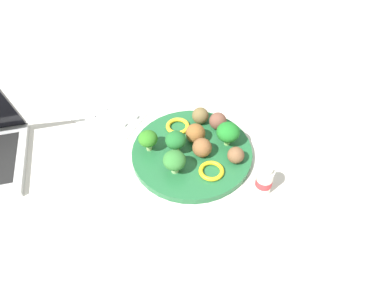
% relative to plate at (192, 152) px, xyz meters
% --- Properties ---
extents(ground_plane, '(4.00, 4.00, 0.00)m').
position_rel_plate_xyz_m(ground_plane, '(0.00, 0.00, -0.01)').
color(ground_plane, silver).
extents(plate, '(0.28, 0.28, 0.02)m').
position_rel_plate_xyz_m(plate, '(0.00, 0.00, 0.00)').
color(plate, '#236638').
rests_on(plate, ground_plane).
extents(broccoli_floret_back_right, '(0.04, 0.04, 0.05)m').
position_rel_plate_xyz_m(broccoli_floret_back_right, '(0.09, 0.05, 0.04)').
color(broccoli_floret_back_right, '#A5C475').
rests_on(broccoli_floret_back_right, plate).
extents(broccoli_floret_back_left, '(0.05, 0.05, 0.06)m').
position_rel_plate_xyz_m(broccoli_floret_back_left, '(-0.06, -0.06, 0.05)').
color(broccoli_floret_back_left, '#95C66C').
rests_on(broccoli_floret_back_left, plate).
extents(broccoli_floret_far_rim, '(0.05, 0.05, 0.06)m').
position_rel_plate_xyz_m(broccoli_floret_far_rim, '(-0.00, 0.07, 0.04)').
color(broccoli_floret_far_rim, '#A4D081').
rests_on(broccoli_floret_far_rim, plate).
extents(broccoli_floret_mid_right, '(0.05, 0.05, 0.06)m').
position_rel_plate_xyz_m(broccoli_floret_mid_right, '(0.03, 0.02, 0.04)').
color(broccoli_floret_mid_right, '#98C47C').
rests_on(broccoli_floret_mid_right, plate).
extents(meatball_mid_left, '(0.04, 0.04, 0.04)m').
position_rel_plate_xyz_m(meatball_mid_left, '(-0.02, -0.10, 0.03)').
color(meatball_mid_left, brown).
rests_on(meatball_mid_left, plate).
extents(meatball_front_left, '(0.04, 0.04, 0.04)m').
position_rel_plate_xyz_m(meatball_front_left, '(-0.03, -0.00, 0.03)').
color(meatball_front_left, brown).
rests_on(meatball_front_left, plate).
extents(meatball_front_right, '(0.04, 0.04, 0.04)m').
position_rel_plate_xyz_m(meatball_front_right, '(-0.10, -0.02, 0.03)').
color(meatball_front_right, brown).
rests_on(meatball_front_right, plate).
extents(meatball_back_right, '(0.04, 0.04, 0.04)m').
position_rel_plate_xyz_m(meatball_back_right, '(0.03, -0.09, 0.03)').
color(meatball_back_right, brown).
rests_on(meatball_back_right, plate).
extents(meatball_near_rim, '(0.05, 0.05, 0.05)m').
position_rel_plate_xyz_m(meatball_near_rim, '(0.01, -0.03, 0.03)').
color(meatball_near_rim, brown).
rests_on(meatball_near_rim, plate).
extents(pepper_ring_front_left, '(0.08, 0.08, 0.01)m').
position_rel_plate_xyz_m(pepper_ring_front_left, '(-0.07, 0.04, 0.01)').
color(pepper_ring_front_left, yellow).
rests_on(pepper_ring_front_left, plate).
extents(pepper_ring_back_right, '(0.06, 0.06, 0.01)m').
position_rel_plate_xyz_m(pepper_ring_back_right, '(0.07, -0.05, 0.01)').
color(pepper_ring_back_right, yellow).
rests_on(pepper_ring_back_right, plate).
extents(napkin, '(0.18, 0.14, 0.01)m').
position_rel_plate_xyz_m(napkin, '(0.25, -0.01, -0.01)').
color(napkin, white).
rests_on(napkin, ground_plane).
extents(fork, '(0.12, 0.03, 0.01)m').
position_rel_plate_xyz_m(fork, '(0.26, 0.01, -0.00)').
color(fork, silver).
rests_on(fork, napkin).
extents(knife, '(0.15, 0.03, 0.01)m').
position_rel_plate_xyz_m(knife, '(0.26, -0.03, -0.00)').
color(knife, silver).
rests_on(knife, napkin).
extents(yogurt_bottle, '(0.04, 0.04, 0.07)m').
position_rel_plate_xyz_m(yogurt_bottle, '(-0.18, 0.01, 0.02)').
color(yogurt_bottle, white).
rests_on(yogurt_bottle, ground_plane).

